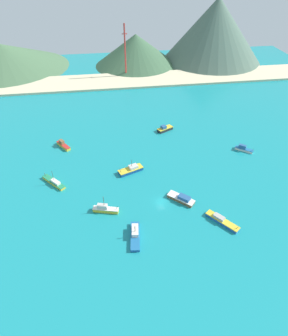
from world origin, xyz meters
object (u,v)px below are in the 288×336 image
fishing_boat_0 (63,145)px  fishing_boat_2 (135,235)px  radio_tower (125,51)px  fishing_boat_1 (105,209)px  fishing_boat_3 (131,170)px  fishing_boat_6 (165,129)px  fishing_boat_5 (244,149)px  fishing_boat_8 (182,199)px  fishing_boat_4 (54,182)px  fishing_boat_7 (222,221)px

fishing_boat_0 → fishing_boat_2: size_ratio=0.74×
fishing_boat_0 → radio_tower: 85.23m
fishing_boat_1 → fishing_boat_3: (10.46, 19.10, -0.18)m
fishing_boat_1 → fishing_boat_2: bearing=-53.6°
fishing_boat_1 → fishing_boat_6: size_ratio=1.07×
fishing_boat_0 → fishing_boat_6: size_ratio=0.98×
radio_tower → fishing_boat_2: bearing=-94.2°
fishing_boat_0 → fishing_boat_5: 75.95m
fishing_boat_6 → radio_tower: size_ratio=0.25×
fishing_boat_6 → fishing_boat_3: bearing=-124.0°
fishing_boat_1 → fishing_boat_8: fishing_boat_1 is taller
fishing_boat_4 → fishing_boat_7: size_ratio=0.94×
fishing_boat_2 → radio_tower: (9.38, 127.76, 15.42)m
fishing_boat_3 → fishing_boat_8: fishing_boat_3 is taller
fishing_boat_6 → fishing_boat_0: bearing=-171.2°
fishing_boat_2 → fishing_boat_6: fishing_boat_2 is taller
fishing_boat_6 → radio_tower: 72.19m
fishing_boat_6 → fishing_boat_7: size_ratio=0.79×
fishing_boat_4 → radio_tower: radio_tower is taller
fishing_boat_0 → fishing_boat_2: bearing=-64.2°
fishing_boat_2 → fishing_boat_5: size_ratio=1.49×
fishing_boat_1 → fishing_boat_8: (25.63, 1.27, -0.21)m
fishing_boat_3 → fishing_boat_6: (18.68, 27.69, 0.05)m
radio_tower → fishing_boat_5: bearing=-65.7°
fishing_boat_5 → fishing_boat_7: (-22.87, -36.02, -0.18)m
fishing_boat_0 → fishing_boat_7: size_ratio=0.77×
fishing_boat_1 → fishing_boat_2: 14.12m
fishing_boat_6 → fishing_boat_1: bearing=-121.9°
fishing_boat_8 → fishing_boat_0: bearing=137.4°
fishing_boat_2 → radio_tower: radio_tower is taller
fishing_boat_2 → fishing_boat_6: 61.74m
fishing_boat_2 → fishing_boat_8: bearing=36.2°
fishing_boat_4 → radio_tower: 107.51m
fishing_boat_1 → fishing_boat_5: fishing_boat_1 is taller
fishing_boat_7 → fishing_boat_5: bearing=57.6°
fishing_boat_4 → fishing_boat_6: bearing=33.2°
fishing_boat_2 → fishing_boat_3: fishing_boat_3 is taller
fishing_boat_4 → fishing_boat_8: bearing=-18.9°
fishing_boat_5 → fishing_boat_6: 35.80m
fishing_boat_1 → radio_tower: (17.76, 116.41, 15.18)m
fishing_boat_0 → fishing_boat_4: size_ratio=0.82×
fishing_boat_5 → fishing_boat_1: bearing=-155.8°
fishing_boat_0 → fishing_boat_1: size_ratio=0.92×
fishing_boat_1 → fishing_boat_8: 25.66m
fishing_boat_0 → fishing_boat_8: bearing=-42.6°
fishing_boat_1 → radio_tower: 118.73m
fishing_boat_5 → fishing_boat_7: fishing_boat_5 is taller
fishing_boat_7 → fishing_boat_8: fishing_boat_8 is taller
fishing_boat_2 → fishing_boat_4: size_ratio=1.12×
fishing_boat_4 → fishing_boat_5: size_ratio=1.33×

